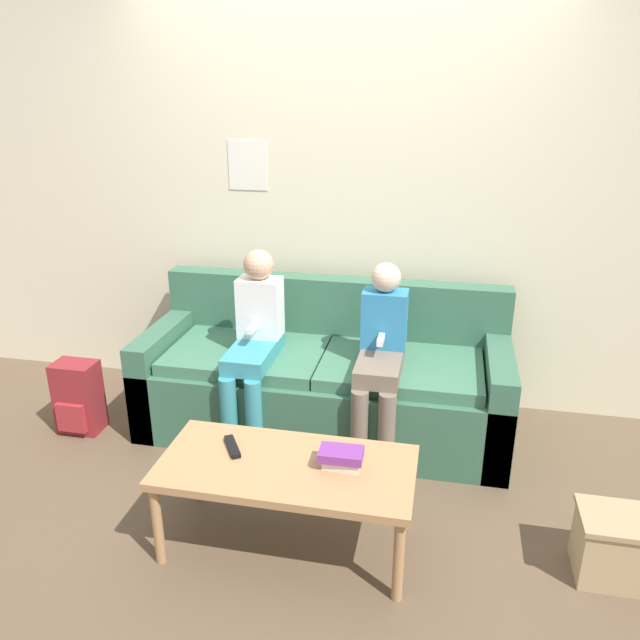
% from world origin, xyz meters
% --- Properties ---
extents(ground_plane, '(10.00, 10.00, 0.00)m').
position_xyz_m(ground_plane, '(0.00, 0.00, 0.00)').
color(ground_plane, brown).
extents(wall_back, '(8.00, 0.07, 2.60)m').
position_xyz_m(wall_back, '(-0.00, 1.01, 1.30)').
color(wall_back, beige).
rests_on(wall_back, ground_plane).
extents(couch, '(2.09, 0.80, 0.84)m').
position_xyz_m(couch, '(0.00, 0.52, 0.29)').
color(couch, '#38664C').
rests_on(couch, ground_plane).
extents(coffee_table, '(1.09, 0.52, 0.42)m').
position_xyz_m(coffee_table, '(0.04, -0.53, 0.37)').
color(coffee_table, '#AD7F51').
rests_on(coffee_table, ground_plane).
extents(person_left, '(0.24, 0.55, 1.08)m').
position_xyz_m(person_left, '(-0.36, 0.32, 0.61)').
color(person_left, teal).
rests_on(person_left, ground_plane).
extents(person_right, '(0.24, 0.55, 1.05)m').
position_xyz_m(person_right, '(0.34, 0.32, 0.59)').
color(person_right, '#756656').
rests_on(person_right, ground_plane).
extents(tv_remote, '(0.12, 0.17, 0.02)m').
position_xyz_m(tv_remote, '(-0.22, -0.47, 0.43)').
color(tv_remote, black).
rests_on(tv_remote, coffee_table).
extents(book_stack, '(0.19, 0.12, 0.08)m').
position_xyz_m(book_stack, '(0.28, -0.50, 0.46)').
color(book_stack, silver).
rests_on(book_stack, coffee_table).
extents(storage_box, '(0.44, 0.26, 0.29)m').
position_xyz_m(storage_box, '(1.48, -0.44, 0.15)').
color(storage_box, tan).
rests_on(storage_box, ground_plane).
extents(backpack, '(0.25, 0.20, 0.43)m').
position_xyz_m(backpack, '(-1.40, 0.17, 0.21)').
color(backpack, maroon).
rests_on(backpack, ground_plane).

